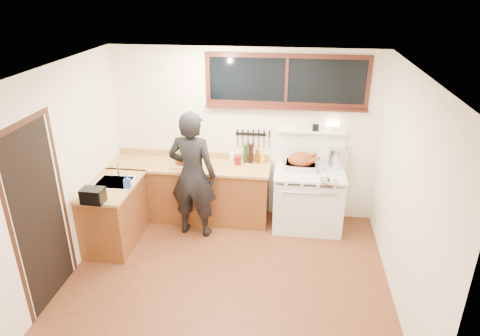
# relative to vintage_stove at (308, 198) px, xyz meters

# --- Properties ---
(ground_plane) EXTENTS (4.00, 3.50, 0.02)m
(ground_plane) POSITION_rel_vintage_stove_xyz_m (-1.00, -1.41, -0.48)
(ground_plane) COLOR #5B2D18
(room_shell) EXTENTS (4.10, 3.60, 2.65)m
(room_shell) POSITION_rel_vintage_stove_xyz_m (-1.00, -1.41, 1.18)
(room_shell) COLOR white
(room_shell) RESTS_ON ground
(counter_back) EXTENTS (2.44, 0.64, 1.00)m
(counter_back) POSITION_rel_vintage_stove_xyz_m (-1.80, 0.04, -0.01)
(counter_back) COLOR brown
(counter_back) RESTS_ON ground
(counter_left) EXTENTS (0.64, 1.09, 0.90)m
(counter_left) POSITION_rel_vintage_stove_xyz_m (-2.70, -0.79, -0.01)
(counter_left) COLOR brown
(counter_left) RESTS_ON ground
(sink_unit) EXTENTS (0.50, 0.45, 0.37)m
(sink_unit) POSITION_rel_vintage_stove_xyz_m (-2.68, -0.71, 0.38)
(sink_unit) COLOR white
(sink_unit) RESTS_ON counter_left
(vintage_stove) EXTENTS (1.02, 0.74, 1.57)m
(vintage_stove) POSITION_rel_vintage_stove_xyz_m (0.00, 0.00, 0.00)
(vintage_stove) COLOR white
(vintage_stove) RESTS_ON ground
(back_window) EXTENTS (2.32, 0.13, 0.77)m
(back_window) POSITION_rel_vintage_stove_xyz_m (-0.40, 0.31, 1.60)
(back_window) COLOR black
(back_window) RESTS_ON room_shell
(left_doorway) EXTENTS (0.02, 1.04, 2.17)m
(left_doorway) POSITION_rel_vintage_stove_xyz_m (-2.99, -1.96, 0.62)
(left_doorway) COLOR black
(left_doorway) RESTS_ON ground
(knife_strip) EXTENTS (0.52, 0.03, 0.28)m
(knife_strip) POSITION_rel_vintage_stove_xyz_m (-0.88, 0.32, 0.84)
(knife_strip) COLOR black
(knife_strip) RESTS_ON room_shell
(man) EXTENTS (0.73, 0.52, 1.87)m
(man) POSITION_rel_vintage_stove_xyz_m (-1.64, -0.41, 0.47)
(man) COLOR black
(man) RESTS_ON ground
(soap_bottle) EXTENTS (0.10, 0.10, 0.19)m
(soap_bottle) POSITION_rel_vintage_stove_xyz_m (-2.43, -0.84, 0.53)
(soap_bottle) COLOR blue
(soap_bottle) RESTS_ON counter_left
(toaster) EXTENTS (0.28, 0.20, 0.19)m
(toaster) POSITION_rel_vintage_stove_xyz_m (-2.70, -1.29, 0.53)
(toaster) COLOR black
(toaster) RESTS_ON counter_left
(cutting_board) EXTENTS (0.49, 0.41, 0.14)m
(cutting_board) POSITION_rel_vintage_stove_xyz_m (-1.88, 0.00, 0.49)
(cutting_board) COLOR tan
(cutting_board) RESTS_ON counter_back
(roast_turkey) EXTENTS (0.52, 0.38, 0.26)m
(roast_turkey) POSITION_rel_vintage_stove_xyz_m (-0.13, 0.09, 0.54)
(roast_turkey) COLOR silver
(roast_turkey) RESTS_ON vintage_stove
(stockpot) EXTENTS (0.39, 0.39, 0.29)m
(stockpot) POSITION_rel_vintage_stove_xyz_m (0.42, 0.26, 0.58)
(stockpot) COLOR silver
(stockpot) RESTS_ON vintage_stove
(saucepan) EXTENTS (0.17, 0.29, 0.12)m
(saucepan) POSITION_rel_vintage_stove_xyz_m (0.12, 0.09, 0.50)
(saucepan) COLOR silver
(saucepan) RESTS_ON vintage_stove
(pot_lid) EXTENTS (0.25, 0.25, 0.04)m
(pot_lid) POSITION_rel_vintage_stove_xyz_m (0.25, -0.31, 0.45)
(pot_lid) COLOR silver
(pot_lid) RESTS_ON vintage_stove
(coffee_tin) EXTENTS (0.09, 0.08, 0.13)m
(coffee_tin) POSITION_rel_vintage_stove_xyz_m (-1.07, 0.12, 0.50)
(coffee_tin) COLOR maroon
(coffee_tin) RESTS_ON counter_back
(pitcher) EXTENTS (0.11, 0.11, 0.16)m
(pitcher) POSITION_rel_vintage_stove_xyz_m (-1.17, 0.20, 0.51)
(pitcher) COLOR white
(pitcher) RESTS_ON counter_back
(bottle_cluster) EXTENTS (0.32, 0.07, 0.30)m
(bottle_cluster) POSITION_rel_vintage_stove_xyz_m (-0.86, 0.22, 0.56)
(bottle_cluster) COLOR black
(bottle_cluster) RESTS_ON counter_back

